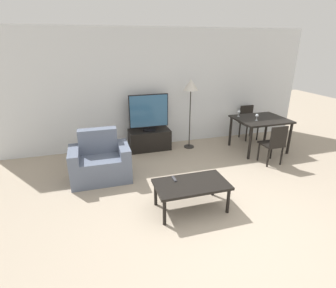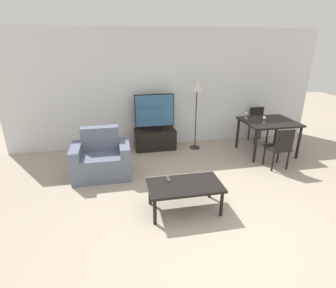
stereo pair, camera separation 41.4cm
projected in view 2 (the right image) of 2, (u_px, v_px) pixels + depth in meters
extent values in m
plane|color=tan|center=(218.00, 232.00, 3.52)|extent=(18.00, 18.00, 0.00)
cube|color=silver|center=(168.00, 89.00, 6.16)|extent=(7.42, 0.06, 2.70)
cube|color=slate|center=(102.00, 165.00, 4.91)|extent=(0.70, 0.69, 0.45)
cube|color=slate|center=(100.00, 138.00, 4.97)|extent=(0.70, 0.20, 0.45)
cube|color=slate|center=(77.00, 163.00, 4.80)|extent=(0.18, 0.69, 0.63)
cube|color=slate|center=(125.00, 159.00, 4.96)|extent=(0.18, 0.69, 0.63)
cube|color=black|center=(155.00, 139.00, 6.21)|extent=(0.95, 0.48, 0.47)
cylinder|color=black|center=(155.00, 129.00, 6.12)|extent=(0.32, 0.32, 0.03)
cylinder|color=black|center=(155.00, 127.00, 6.11)|extent=(0.04, 0.04, 0.05)
cube|color=black|center=(154.00, 111.00, 5.96)|extent=(0.90, 0.04, 0.75)
cube|color=#2D5B84|center=(155.00, 111.00, 5.94)|extent=(0.87, 0.01, 0.72)
cube|color=black|center=(185.00, 185.00, 3.85)|extent=(1.09, 0.61, 0.04)
cylinder|color=black|center=(155.00, 212.00, 3.61)|extent=(0.05, 0.05, 0.40)
cylinder|color=black|center=(222.00, 204.00, 3.79)|extent=(0.05, 0.05, 0.40)
cylinder|color=black|center=(150.00, 193.00, 4.06)|extent=(0.05, 0.05, 0.40)
cylinder|color=black|center=(210.00, 186.00, 4.24)|extent=(0.05, 0.05, 0.40)
cube|color=black|center=(269.00, 122.00, 5.78)|extent=(1.13, 0.96, 0.04)
cylinder|color=black|center=(255.00, 146.00, 5.44)|extent=(0.06, 0.06, 0.72)
cylinder|color=black|center=(299.00, 143.00, 5.63)|extent=(0.06, 0.06, 0.72)
cylinder|color=black|center=(238.00, 133.00, 6.21)|extent=(0.06, 0.06, 0.72)
cylinder|color=black|center=(276.00, 131.00, 6.40)|extent=(0.06, 0.06, 0.72)
cube|color=black|center=(277.00, 148.00, 5.21)|extent=(0.40, 0.40, 0.04)
cylinder|color=black|center=(264.00, 155.00, 5.41)|extent=(0.04, 0.04, 0.40)
cylinder|color=black|center=(278.00, 154.00, 5.47)|extent=(0.04, 0.04, 0.40)
cylinder|color=black|center=(273.00, 162.00, 5.12)|extent=(0.04, 0.04, 0.40)
cylinder|color=black|center=(288.00, 160.00, 5.17)|extent=(0.04, 0.04, 0.40)
cube|color=black|center=(285.00, 140.00, 4.97)|extent=(0.37, 0.04, 0.41)
cube|color=black|center=(259.00, 126.00, 6.58)|extent=(0.40, 0.40, 0.04)
cylinder|color=black|center=(255.00, 136.00, 6.49)|extent=(0.04, 0.04, 0.40)
cylinder|color=black|center=(267.00, 136.00, 6.54)|extent=(0.04, 0.04, 0.40)
cylinder|color=black|center=(249.00, 132.00, 6.78)|extent=(0.04, 0.04, 0.40)
cylinder|color=black|center=(260.00, 132.00, 6.84)|extent=(0.04, 0.04, 0.40)
cube|color=black|center=(256.00, 115.00, 6.67)|extent=(0.37, 0.04, 0.41)
cylinder|color=black|center=(195.00, 147.00, 6.31)|extent=(0.24, 0.24, 0.02)
cylinder|color=black|center=(196.00, 120.00, 6.06)|extent=(0.02, 0.02, 1.35)
cone|color=beige|center=(197.00, 85.00, 5.77)|extent=(0.34, 0.34, 0.24)
cube|color=#38383D|center=(168.00, 179.00, 3.96)|extent=(0.04, 0.15, 0.02)
cylinder|color=silver|center=(264.00, 123.00, 5.63)|extent=(0.06, 0.06, 0.01)
cylinder|color=silver|center=(264.00, 121.00, 5.62)|extent=(0.01, 0.01, 0.07)
sphere|color=silver|center=(264.00, 118.00, 5.59)|extent=(0.07, 0.07, 0.07)
cylinder|color=silver|center=(246.00, 118.00, 5.97)|extent=(0.06, 0.06, 0.01)
cylinder|color=silver|center=(246.00, 116.00, 5.96)|extent=(0.01, 0.01, 0.07)
sphere|color=silver|center=(246.00, 113.00, 5.93)|extent=(0.07, 0.07, 0.07)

